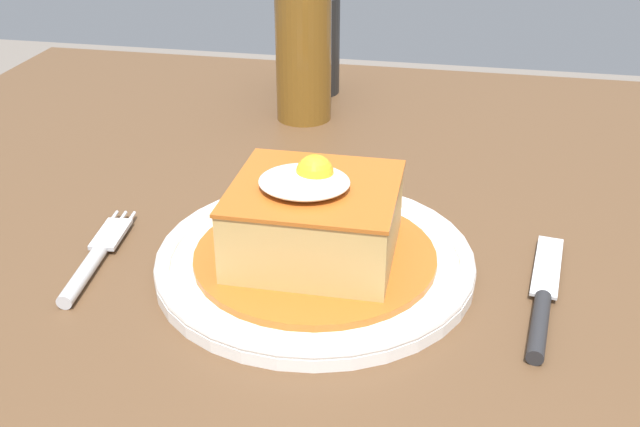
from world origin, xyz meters
The scene contains 7 objects.
dining_table centered at (0.00, 0.00, 0.65)m, with size 1.19×0.82×0.77m.
main_plate centered at (-0.07, -0.14, 0.78)m, with size 0.25×0.25×0.02m.
sandwich_meal centered at (-0.07, -0.14, 0.81)m, with size 0.19×0.19×0.09m.
fork centered at (-0.24, -0.17, 0.78)m, with size 0.03×0.14×0.01m.
knife centered at (0.11, -0.16, 0.78)m, with size 0.04×0.17×0.01m.
soda_can centered at (-0.15, 0.29, 0.83)m, with size 0.07×0.07×0.12m.
beer_bottle_amber centered at (-0.15, 0.19, 0.87)m, with size 0.06×0.06×0.27m.
Camera 1 is at (0.04, -0.63, 1.09)m, focal length 41.97 mm.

